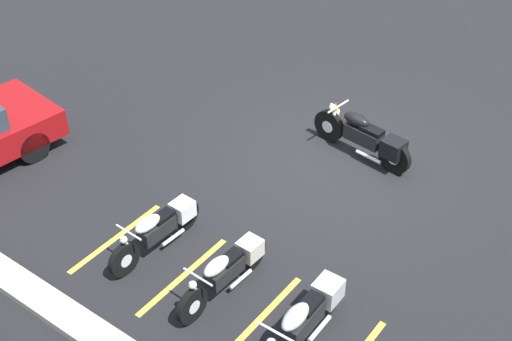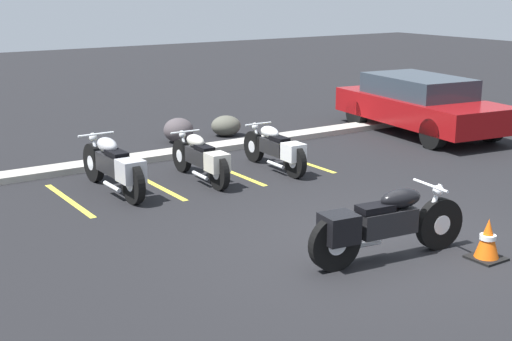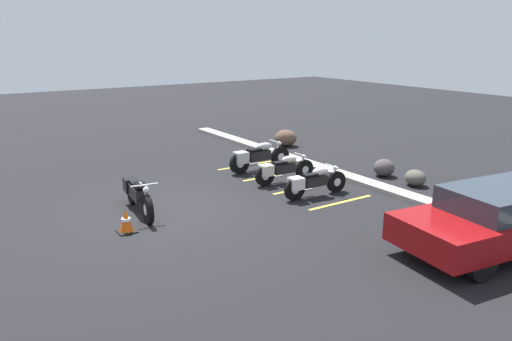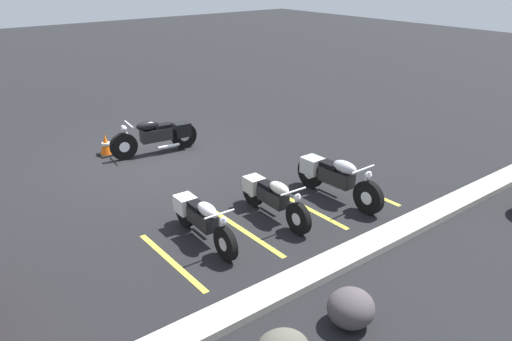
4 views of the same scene
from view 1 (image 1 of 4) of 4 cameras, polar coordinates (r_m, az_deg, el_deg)
name	(u,v)px [view 1 (image 1 of 4)]	position (r m, az deg, el deg)	size (l,w,h in m)	color
ground	(338,160)	(14.01, 6.59, 0.81)	(60.00, 60.00, 0.00)	black
motorcycle_black_featured	(366,138)	(13.89, 8.81, 2.62)	(2.25, 0.69, 0.89)	black
parked_bike_0	(305,319)	(10.31, 3.95, -11.77)	(0.63, 2.23, 0.88)	black
parked_bike_1	(227,270)	(11.04, -2.32, -7.95)	(0.56, 1.99, 0.78)	black
parked_bike_2	(159,228)	(11.84, -7.73, -4.59)	(0.56, 1.98, 0.78)	black
traffic_cone	(335,113)	(14.97, 6.32, 4.56)	(0.40, 0.40, 0.53)	black
stall_line_1	(260,319)	(10.90, 0.29, -11.82)	(0.10, 2.10, 0.00)	gold
stall_line_2	(183,276)	(11.57, -5.85, -8.40)	(0.10, 2.10, 0.00)	gold
stall_line_3	(116,238)	(12.40, -11.15, -5.31)	(0.10, 2.10, 0.00)	gold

